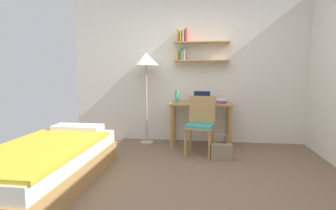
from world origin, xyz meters
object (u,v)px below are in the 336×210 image
object	(u,v)px
desk_chair	(201,123)
standing_lamp	(146,63)
desk	(201,111)
water_bottle	(177,96)
bed	(46,165)
handbag	(222,151)
laptop	(202,99)
book_stack	(221,101)

from	to	relation	value
desk_chair	standing_lamp	size ratio (longest dim) A/B	0.56
desk	water_bottle	world-z (taller)	water_bottle
desk	bed	bearing A→B (deg)	-131.57
handbag	standing_lamp	bearing A→B (deg)	149.38
water_bottle	handbag	distance (m)	1.27
laptop	handbag	world-z (taller)	laptop
desk_chair	water_bottle	distance (m)	0.74
book_stack	handbag	bearing A→B (deg)	-91.82
desk	laptop	distance (m)	0.20
bed	handbag	distance (m)	2.33
bed	standing_lamp	world-z (taller)	standing_lamp
desk	water_bottle	xyz separation A→B (m)	(-0.42, 0.00, 0.25)
desk_chair	handbag	xyz separation A→B (m)	(0.32, -0.25, -0.37)
water_bottle	handbag	xyz separation A→B (m)	(0.74, -0.73, -0.73)
standing_lamp	book_stack	distance (m)	1.45
desk_chair	standing_lamp	xyz separation A→B (m)	(-0.96, 0.51, 0.93)
bed	laptop	distance (m)	2.63
desk_chair	water_bottle	size ratio (longest dim) A/B	4.32
bed	laptop	size ratio (longest dim) A/B	6.35
bed	desk	xyz separation A→B (m)	(1.69, 1.90, 0.36)
desk	desk_chair	xyz separation A→B (m)	(0.00, -0.48, -0.11)
book_stack	desk_chair	bearing A→B (deg)	-125.17
laptop	book_stack	world-z (taller)	laptop
desk_chair	standing_lamp	world-z (taller)	standing_lamp
laptop	bed	bearing A→B (deg)	-131.58
desk	standing_lamp	world-z (taller)	standing_lamp
laptop	handbag	xyz separation A→B (m)	(0.30, -0.75, -0.68)
book_stack	water_bottle	bearing A→B (deg)	179.63
laptop	water_bottle	bearing A→B (deg)	-178.05
bed	desk	distance (m)	2.57
bed	laptop	world-z (taller)	laptop
desk	handbag	distance (m)	0.93
laptop	book_stack	size ratio (longest dim) A/B	1.25
standing_lamp	bed	bearing A→B (deg)	-110.70
water_bottle	book_stack	bearing A→B (deg)	-0.37
book_stack	handbag	size ratio (longest dim) A/B	0.65
desk	book_stack	bearing A→B (deg)	-0.15
standing_lamp	laptop	distance (m)	1.16
desk_chair	book_stack	xyz separation A→B (m)	(0.34, 0.48, 0.29)
bed	water_bottle	bearing A→B (deg)	56.29
handbag	water_bottle	bearing A→B (deg)	135.18
desk_chair	water_bottle	xyz separation A→B (m)	(-0.42, 0.49, 0.36)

